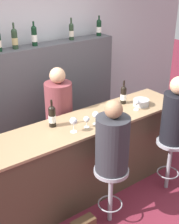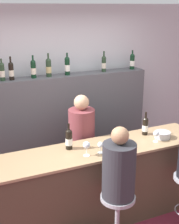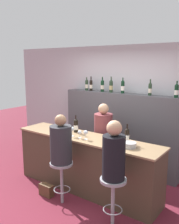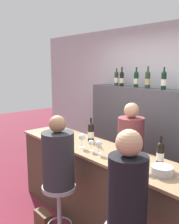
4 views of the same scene
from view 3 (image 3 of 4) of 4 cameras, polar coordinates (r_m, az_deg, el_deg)
The scene contains 24 objects.
ground_plane at distance 4.51m, azimuth -3.18°, elevation -18.55°, with size 16.00×16.00×0.00m, color maroon.
wall_back at distance 5.39m, azimuth 8.05°, elevation 1.09°, with size 6.40×0.05×2.60m.
bar_counter at distance 4.49m, azimuth -0.88°, elevation -11.64°, with size 2.75×0.61×0.98m.
back_bar_cabinet at distance 5.31m, azimuth 6.74°, elevation -4.43°, with size 2.58×0.28×1.63m.
wine_bottle_counter_0 at distance 4.57m, azimuth -3.14°, elevation -3.09°, with size 0.08×0.08×0.32m.
wine_bottle_counter_1 at distance 4.01m, azimuth 8.57°, elevation -5.31°, with size 0.07×0.07×0.31m.
wine_bottle_backbar_0 at distance 5.60m, azimuth -0.64°, elevation 6.23°, with size 0.07×0.07×0.29m.
wine_bottle_backbar_1 at distance 5.53m, azimuth 0.35°, elevation 6.17°, with size 0.07×0.07×0.31m.
wine_bottle_backbar_2 at distance 5.36m, azimuth 2.96°, elevation 6.03°, with size 0.07×0.07×0.31m.
wine_bottle_backbar_3 at distance 5.24m, azimuth 4.94°, elevation 5.93°, with size 0.08×0.08×0.33m.
wine_bottle_backbar_4 at distance 5.10m, azimuth 7.60°, elevation 5.76°, with size 0.07×0.07×0.32m.
wine_bottle_backbar_5 at distance 4.85m, azimuth 13.67°, elevation 5.14°, with size 0.07×0.07×0.31m.
wine_bottle_backbar_6 at distance 4.68m, azimuth 19.27°, elevation 4.63°, with size 0.07×0.07×0.30m.
wine_glass_0 at distance 4.32m, azimuth -4.04°, elevation -3.97°, with size 0.08×0.08×0.17m.
wine_glass_1 at distance 4.22m, azimuth -2.25°, elevation -4.71°, with size 0.07×0.07×0.13m.
wine_glass_2 at distance 4.14m, azimuth -0.88°, elevation -4.77°, with size 0.08×0.08×0.16m.
wine_glass_3 at distance 3.81m, azimuth 6.73°, elevation -6.42°, with size 0.07×0.07×0.14m.
metal_bowl at distance 3.82m, azimuth 9.15°, elevation -7.45°, with size 0.20×0.20×0.08m.
bar_stool_left at distance 4.10m, azimuth -6.39°, elevation -13.34°, with size 0.37×0.37×0.69m.
guest_seated_left at distance 3.92m, azimuth -6.54°, elevation -6.97°, with size 0.34×0.34×0.77m.
bar_stool_right at distance 3.58m, azimuth 5.41°, elevation -17.12°, with size 0.37×0.37×0.69m.
guest_seated_right at distance 3.37m, azimuth 5.57°, elevation -9.50°, with size 0.31×0.31×0.81m.
bartender at distance 4.82m, azimuth 3.12°, elevation -7.60°, with size 0.35×0.35×1.49m.
handbag at distance 4.52m, azimuth -9.82°, elevation -17.16°, with size 0.26×0.12×0.20m.
Camera 3 is at (2.51, -3.01, 2.23)m, focal length 40.00 mm.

